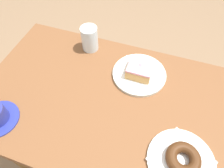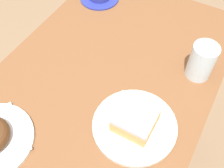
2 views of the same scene
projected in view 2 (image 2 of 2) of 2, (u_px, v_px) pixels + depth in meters
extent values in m
cube|color=brown|center=(101.00, 88.00, 0.83)|extent=(1.03, 0.63, 0.05)
cylinder|color=brown|center=(194.00, 87.00, 1.30)|extent=(0.06, 0.06, 0.72)
cylinder|color=brown|center=(107.00, 51.00, 1.44)|extent=(0.06, 0.06, 0.72)
cylinder|color=silver|center=(135.00, 126.00, 0.71)|extent=(0.22, 0.22, 0.01)
cube|color=white|center=(135.00, 124.00, 0.71)|extent=(0.16, 0.16, 0.00)
cube|color=tan|center=(135.00, 120.00, 0.69)|extent=(0.10, 0.10, 0.04)
cube|color=pink|center=(136.00, 116.00, 0.67)|extent=(0.10, 0.10, 0.01)
cylinder|color=tan|center=(136.00, 115.00, 0.67)|extent=(0.02, 0.02, 0.00)
cylinder|color=silver|center=(202.00, 61.00, 0.78)|extent=(0.07, 0.07, 0.11)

